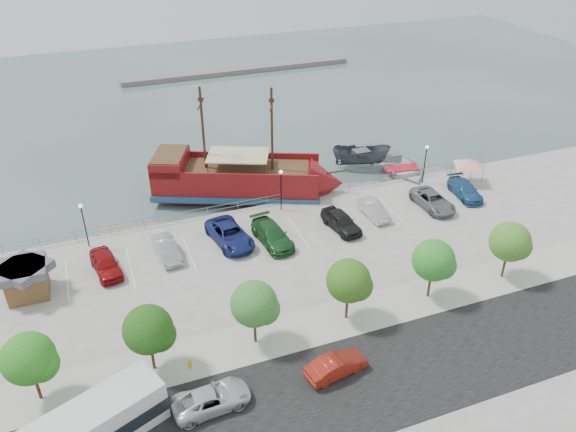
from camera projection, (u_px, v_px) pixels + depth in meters
name	position (u px, v px, depth m)	size (l,w,h in m)	color
ground	(306.00, 253.00, 50.10)	(160.00, 160.00, 0.00)	#3D4D4F
street	(400.00, 371.00, 36.76)	(100.00, 8.00, 0.04)	black
sidewalk	(358.00, 314.00, 41.56)	(100.00, 4.00, 0.05)	#ACA496
seawall_railing	(277.00, 199.00, 55.56)	(50.00, 0.06, 1.00)	gray
far_shore	(238.00, 70.00, 97.01)	(40.00, 3.00, 0.80)	slate
pirate_ship	(251.00, 180.00, 57.74)	(19.90, 12.57, 12.45)	maroon
patrol_boat	(361.00, 158.00, 64.31)	(2.48, 6.59, 2.55)	#40484F
speedboat	(402.00, 171.00, 62.51)	(5.68, 7.95, 1.65)	silver
dock_west	(133.00, 230.00, 53.12)	(6.47, 1.85, 0.37)	slate
dock_mid	(347.00, 190.00, 59.96)	(7.45, 2.13, 0.43)	gray
dock_east	(416.00, 177.00, 62.57)	(7.12, 2.03, 0.41)	gray
shed	(26.00, 279.00, 42.89)	(3.33, 3.33, 2.71)	brown
canopy_tent	(469.00, 159.00, 58.26)	(4.86, 4.86, 3.17)	slate
street_van	(212.00, 399.00, 33.97)	(2.24, 4.85, 1.35)	silver
street_sedan	(336.00, 366.00, 36.26)	(1.47, 4.20, 1.39)	#A12316
shuttle_bus	(97.00, 425.00, 31.53)	(8.33, 5.55, 2.77)	silver
fire_hydrant	(190.00, 364.00, 36.84)	(0.24, 0.24, 0.69)	#E4C200
lamp_post_left	(83.00, 218.00, 47.79)	(0.36, 0.36, 4.28)	black
lamp_post_mid	(281.00, 183.00, 53.28)	(0.36, 0.36, 4.28)	black
lamp_post_right	(426.00, 157.00, 58.16)	(0.36, 0.36, 4.28)	black
tree_a	(31.00, 360.00, 33.15)	(3.30, 3.20, 5.00)	#473321
tree_b	(151.00, 331.00, 35.28)	(3.30, 3.20, 5.00)	#473321
tree_c	(256.00, 305.00, 37.42)	(3.30, 3.20, 5.00)	#473321
tree_d	(351.00, 282.00, 39.55)	(3.30, 3.20, 5.00)	#473321
tree_e	(435.00, 262.00, 41.69)	(3.30, 3.20, 5.00)	#473321
tree_f	(512.00, 243.00, 43.82)	(3.30, 3.20, 5.00)	#473321
parked_car_a	(106.00, 264.00, 45.67)	(1.89, 4.70, 1.60)	maroon
parked_car_b	(167.00, 249.00, 47.62)	(1.58, 4.54, 1.50)	#9CA2AB
parked_car_c	(230.00, 234.00, 49.41)	(2.74, 5.94, 1.65)	navy
parked_car_d	(272.00, 235.00, 49.40)	(2.29, 5.62, 1.63)	#205426
parked_car_e	(341.00, 221.00, 51.33)	(1.95, 4.85, 1.65)	black
parked_car_f	(374.00, 210.00, 53.38)	(1.47, 4.22, 1.39)	beige
parked_car_g	(433.00, 201.00, 54.80)	(2.48, 5.37, 1.49)	slate
parked_car_h	(465.00, 190.00, 56.74)	(2.03, 5.00, 1.45)	#245682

